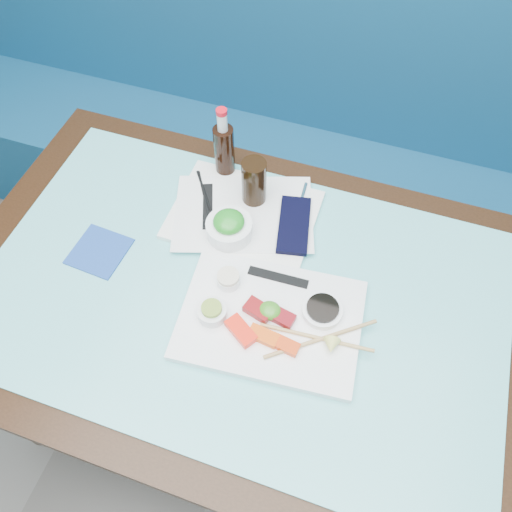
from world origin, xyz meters
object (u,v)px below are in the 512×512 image
(sashimi_plate, at_px, (270,320))
(cola_bottle_body, at_px, (224,152))
(serving_tray, at_px, (244,215))
(booth_bench, at_px, (317,160))
(cola_glass, at_px, (254,182))
(blue_napkin, at_px, (99,251))
(dining_table, at_px, (242,309))
(seaweed_bowl, at_px, (229,229))

(sashimi_plate, xyz_separation_m, cola_bottle_body, (-0.26, 0.40, 0.07))
(sashimi_plate, distance_m, serving_tray, 0.31)
(serving_tray, bearing_deg, sashimi_plate, -59.43)
(sashimi_plate, height_order, serving_tray, sashimi_plate)
(sashimi_plate, bearing_deg, booth_bench, 90.43)
(serving_tray, relative_size, cola_glass, 2.80)
(sashimi_plate, height_order, cola_bottle_body, cola_bottle_body)
(sashimi_plate, distance_m, cola_bottle_body, 0.48)
(sashimi_plate, bearing_deg, blue_napkin, 169.09)
(cola_bottle_body, bearing_deg, dining_table, -63.86)
(booth_bench, bearing_deg, cola_glass, -95.95)
(sashimi_plate, height_order, cola_glass, cola_glass)
(booth_bench, xyz_separation_m, seaweed_bowl, (-0.08, -0.70, 0.42))
(dining_table, distance_m, serving_tray, 0.24)
(seaweed_bowl, distance_m, cola_bottle_body, 0.23)
(dining_table, distance_m, blue_napkin, 0.38)
(booth_bench, height_order, serving_tray, booth_bench)
(dining_table, xyz_separation_m, sashimi_plate, (0.09, -0.05, 0.10))
(booth_bench, xyz_separation_m, sashimi_plate, (0.09, -0.89, 0.39))
(dining_table, distance_m, cola_bottle_body, 0.42)
(seaweed_bowl, distance_m, blue_napkin, 0.33)
(dining_table, bearing_deg, blue_napkin, -178.86)
(serving_tray, relative_size, seaweed_bowl, 3.18)
(sashimi_plate, bearing_deg, cola_glass, 109.62)
(serving_tray, height_order, blue_napkin, serving_tray)
(serving_tray, bearing_deg, blue_napkin, -144.14)
(dining_table, relative_size, serving_tray, 3.83)
(cola_glass, distance_m, cola_bottle_body, 0.13)
(serving_tray, distance_m, blue_napkin, 0.37)
(serving_tray, distance_m, cola_glass, 0.09)
(booth_bench, height_order, cola_glass, booth_bench)
(dining_table, relative_size, blue_napkin, 10.93)
(booth_bench, height_order, dining_table, booth_bench)
(sashimi_plate, bearing_deg, dining_table, 144.01)
(blue_napkin, bearing_deg, sashimi_plate, -5.65)
(seaweed_bowl, xyz_separation_m, blue_napkin, (-0.29, -0.14, -0.03))
(dining_table, relative_size, cola_glass, 10.75)
(seaweed_bowl, bearing_deg, booth_bench, 83.53)
(sashimi_plate, relative_size, serving_tray, 1.10)
(booth_bench, bearing_deg, dining_table, -90.00)
(cola_bottle_body, bearing_deg, booth_bench, 71.27)
(booth_bench, bearing_deg, sashimi_plate, -84.32)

